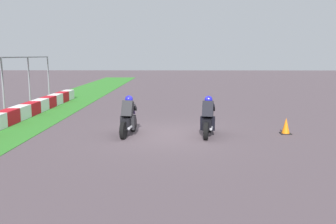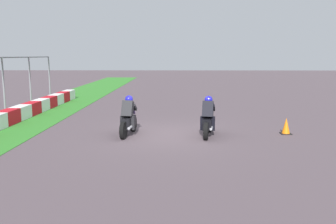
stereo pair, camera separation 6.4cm
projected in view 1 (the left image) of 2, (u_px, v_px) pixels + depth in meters
ground_plane at (167, 135)px, 13.95m from camera, size 120.00×120.00×0.00m
rider_lane_a at (208, 120)px, 13.67m from camera, size 2.03×0.61×1.51m
rider_lane_b at (128, 119)px, 13.79m from camera, size 2.04×0.59×1.51m
traffic_cone at (286, 126)px, 14.05m from camera, size 0.40×0.40×0.63m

